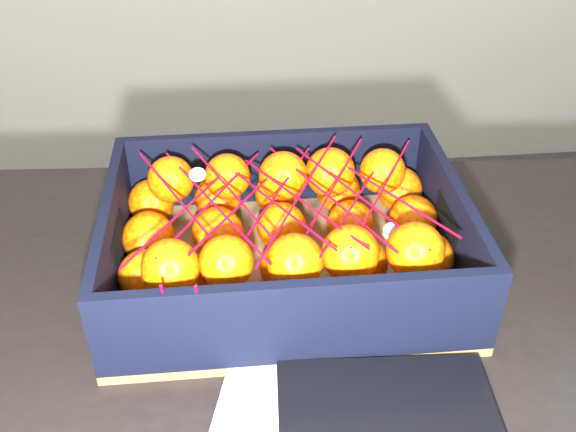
{
  "coord_description": "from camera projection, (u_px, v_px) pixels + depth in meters",
  "views": [
    {
      "loc": [
        0.16,
        -0.33,
        1.29
      ],
      "look_at": [
        0.22,
        0.25,
        0.86
      ],
      "focal_mm": 41.1,
      "sensor_mm": 36.0,
      "label": 1
    }
  ],
  "objects": [
    {
      "name": "table",
      "position": [
        281.0,
        418.0,
        0.76
      ],
      "size": [
        1.25,
        0.87,
        0.75
      ],
      "color": "black",
      "rests_on": "ground"
    },
    {
      "name": "produce_crate",
      "position": [
        286.0,
        251.0,
        0.8
      ],
      "size": [
        0.42,
        0.31,
        0.12
      ],
      "color": "olive",
      "rests_on": "table"
    },
    {
      "name": "clementine_heap",
      "position": [
        288.0,
        237.0,
        0.78
      ],
      "size": [
        0.4,
        0.29,
        0.11
      ],
      "color": "#FF5A05",
      "rests_on": "produce_crate"
    },
    {
      "name": "mesh_net",
      "position": [
        280.0,
        204.0,
        0.75
      ],
      "size": [
        0.35,
        0.28,
        0.09
      ],
      "color": "red",
      "rests_on": "clementine_heap"
    }
  ]
}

